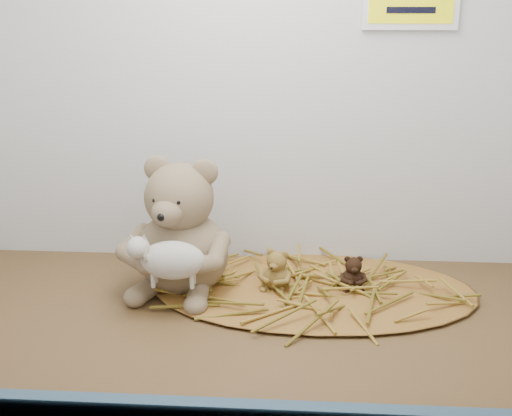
# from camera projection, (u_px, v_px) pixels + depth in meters

# --- Properties ---
(alcove_shell) EXTENTS (1.20, 0.60, 0.90)m
(alcove_shell) POSITION_uv_depth(u_px,v_px,m) (246.00, 56.00, 1.07)
(alcove_shell) COLOR #432E17
(alcove_shell) RESTS_ON ground
(front_rail) EXTENTS (1.19, 0.02, 0.04)m
(front_rail) POSITION_uv_depth(u_px,v_px,m) (224.00, 414.00, 0.85)
(front_rail) COLOR #365568
(front_rail) RESTS_ON shelf_floor
(straw_bed) EXTENTS (0.62, 0.36, 0.01)m
(straw_bed) POSITION_uv_depth(u_px,v_px,m) (315.00, 289.00, 1.24)
(straw_bed) COLOR brown
(straw_bed) RESTS_ON shelf_floor
(main_teddy) EXTENTS (0.26, 0.26, 0.26)m
(main_teddy) POSITION_uv_depth(u_px,v_px,m) (181.00, 226.00, 1.21)
(main_teddy) COLOR #8D7556
(main_teddy) RESTS_ON shelf_floor
(toy_lamb) EXTENTS (0.15, 0.09, 0.10)m
(toy_lamb) POSITION_uv_depth(u_px,v_px,m) (173.00, 260.00, 1.13)
(toy_lamb) COLOR beige
(toy_lamb) RESTS_ON main_teddy
(mini_teddy_tan) EXTENTS (0.08, 0.08, 0.08)m
(mini_teddy_tan) POSITION_uv_depth(u_px,v_px,m) (277.00, 268.00, 1.22)
(mini_teddy_tan) COLOR olive
(mini_teddy_tan) RESTS_ON straw_bed
(mini_teddy_brown) EXTENTS (0.06, 0.06, 0.07)m
(mini_teddy_brown) POSITION_uv_depth(u_px,v_px,m) (353.00, 271.00, 1.23)
(mini_teddy_brown) COLOR black
(mini_teddy_brown) RESTS_ON straw_bed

